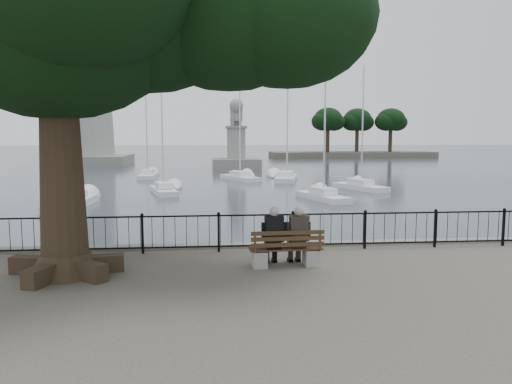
{
  "coord_description": "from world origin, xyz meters",
  "views": [
    {
      "loc": [
        -1.22,
        -10.61,
        3.1
      ],
      "look_at": [
        0.0,
        2.5,
        1.6
      ],
      "focal_mm": 35.0,
      "sensor_mm": 36.0,
      "label": 1
    }
  ],
  "objects": [
    {
      "name": "far_shore",
      "position": [
        25.54,
        79.46,
        3.0
      ],
      "size": [
        30.0,
        8.6,
        9.18
      ],
      "color": "#49453D",
      "rests_on": "ground"
    },
    {
      "name": "sailboat_b",
      "position": [
        -4.48,
        24.99,
        -0.7
      ],
      "size": [
        2.46,
        5.02,
        9.47
      ],
      "color": "white",
      "rests_on": "ground"
    },
    {
      "name": "harbor",
      "position": [
        0.0,
        3.0,
        -0.5
      ],
      "size": [
        260.0,
        260.0,
        1.2
      ],
      "color": "slate",
      "rests_on": "ground"
    },
    {
      "name": "railing",
      "position": [
        0.0,
        2.5,
        0.56
      ],
      "size": [
        22.06,
        0.06,
        1.0
      ],
      "color": "black",
      "rests_on": "ground"
    },
    {
      "name": "lion_monument",
      "position": [
        2.0,
        49.94,
        1.12
      ],
      "size": [
        5.74,
        5.74,
        8.53
      ],
      "color": "slate",
      "rests_on": "ground"
    },
    {
      "name": "sailboat_f",
      "position": [
        1.53,
        34.95,
        -0.68
      ],
      "size": [
        3.57,
        5.57,
        10.89
      ],
      "color": "white",
      "rests_on": "ground"
    },
    {
      "name": "person_left",
      "position": [
        0.26,
        0.92,
        0.67
      ],
      "size": [
        0.43,
        0.73,
        1.45
      ],
      "color": "black",
      "rests_on": "ground"
    },
    {
      "name": "sailboat_a",
      "position": [
        -9.16,
        18.7,
        -0.69
      ],
      "size": [
        1.84,
        5.85,
        10.64
      ],
      "color": "white",
      "rests_on": "ground"
    },
    {
      "name": "person_right",
      "position": [
        0.85,
        0.94,
        0.67
      ],
      "size": [
        0.43,
        0.73,
        1.45
      ],
      "color": "black",
      "rests_on": "ground"
    },
    {
      "name": "bench",
      "position": [
        0.56,
        0.83,
        0.32
      ],
      "size": [
        1.75,
        0.6,
        0.91
      ],
      "color": "gray",
      "rests_on": "ground"
    },
    {
      "name": "sailboat_d",
      "position": [
        10.14,
        26.14,
        -0.71
      ],
      "size": [
        3.32,
        5.23,
        9.35
      ],
      "color": "white",
      "rests_on": "ground"
    },
    {
      "name": "lighthouse",
      "position": [
        -18.0,
        62.0,
        12.73
      ],
      "size": [
        10.66,
        10.66,
        32.41
      ],
      "color": "slate",
      "rests_on": "ground"
    },
    {
      "name": "sailboat_c",
      "position": [
        5.95,
        20.42,
        -0.69
      ],
      "size": [
        2.76,
        5.15,
        9.89
      ],
      "color": "white",
      "rests_on": "ground"
    },
    {
      "name": "sailboat_h",
      "position": [
        -7.19,
        38.43,
        -0.64
      ],
      "size": [
        1.46,
        5.24,
        12.02
      ],
      "color": "white",
      "rests_on": "ground"
    },
    {
      "name": "sailboat_g",
      "position": [
        5.75,
        34.19,
        -0.68
      ],
      "size": [
        2.97,
        6.15,
        11.28
      ],
      "color": "white",
      "rests_on": "ground"
    }
  ]
}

